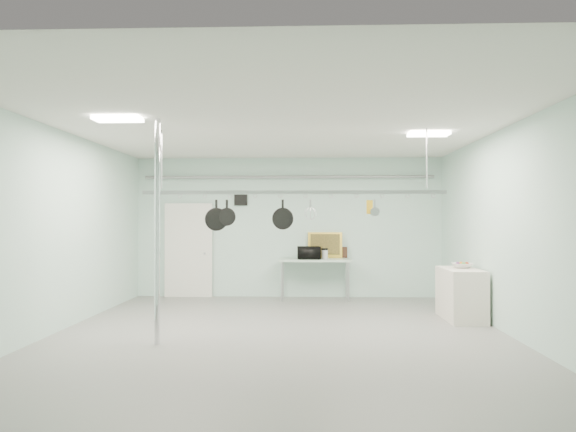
{
  "coord_description": "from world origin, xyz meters",
  "views": [
    {
      "loc": [
        0.41,
        -7.79,
        1.75
      ],
      "look_at": [
        0.1,
        1.0,
        1.83
      ],
      "focal_mm": 32.0,
      "sensor_mm": 36.0,
      "label": 1
    }
  ],
  "objects_px": {
    "skillet_left": "(216,215)",
    "microwave": "(309,253)",
    "fruit_bowl": "(462,266)",
    "prep_table": "(315,262)",
    "skillet_mid": "(227,212)",
    "pot_rack": "(293,190)",
    "side_cabinet": "(461,294)",
    "skillet_right": "(283,214)",
    "chrome_pole": "(157,231)",
    "coffee_canister": "(325,254)"
  },
  "relations": [
    {
      "from": "side_cabinet",
      "to": "skillet_left",
      "type": "height_order",
      "value": "skillet_left"
    },
    {
      "from": "fruit_bowl",
      "to": "skillet_right",
      "type": "height_order",
      "value": "skillet_right"
    },
    {
      "from": "skillet_mid",
      "to": "skillet_right",
      "type": "bearing_deg",
      "value": 8.29
    },
    {
      "from": "skillet_left",
      "to": "pot_rack",
      "type": "bearing_deg",
      "value": -23.13
    },
    {
      "from": "microwave",
      "to": "skillet_left",
      "type": "bearing_deg",
      "value": 61.97
    },
    {
      "from": "skillet_mid",
      "to": "microwave",
      "type": "bearing_deg",
      "value": 75.68
    },
    {
      "from": "chrome_pole",
      "to": "prep_table",
      "type": "height_order",
      "value": "chrome_pole"
    },
    {
      "from": "prep_table",
      "to": "skillet_left",
      "type": "bearing_deg",
      "value": -116.12
    },
    {
      "from": "pot_rack",
      "to": "coffee_canister",
      "type": "relative_size",
      "value": 24.42
    },
    {
      "from": "prep_table",
      "to": "microwave",
      "type": "distance_m",
      "value": 0.28
    },
    {
      "from": "prep_table",
      "to": "side_cabinet",
      "type": "distance_m",
      "value": 3.39
    },
    {
      "from": "prep_table",
      "to": "fruit_bowl",
      "type": "distance_m",
      "value": 3.34
    },
    {
      "from": "skillet_mid",
      "to": "chrome_pole",
      "type": "bearing_deg",
      "value": -125.07
    },
    {
      "from": "side_cabinet",
      "to": "microwave",
      "type": "distance_m",
      "value": 3.44
    },
    {
      "from": "fruit_bowl",
      "to": "skillet_right",
      "type": "bearing_deg",
      "value": -158.93
    },
    {
      "from": "skillet_mid",
      "to": "skillet_right",
      "type": "height_order",
      "value": "same"
    },
    {
      "from": "prep_table",
      "to": "pot_rack",
      "type": "relative_size",
      "value": 0.33
    },
    {
      "from": "prep_table",
      "to": "fruit_bowl",
      "type": "bearing_deg",
      "value": -38.49
    },
    {
      "from": "microwave",
      "to": "prep_table",
      "type": "bearing_deg",
      "value": -138.66
    },
    {
      "from": "chrome_pole",
      "to": "skillet_right",
      "type": "relative_size",
      "value": 6.87
    },
    {
      "from": "chrome_pole",
      "to": "pot_rack",
      "type": "bearing_deg",
      "value": 25.35
    },
    {
      "from": "skillet_left",
      "to": "microwave",
      "type": "bearing_deg",
      "value": 41.74
    },
    {
      "from": "microwave",
      "to": "fruit_bowl",
      "type": "relative_size",
      "value": 1.37
    },
    {
      "from": "prep_table",
      "to": "skillet_mid",
      "type": "bearing_deg",
      "value": -113.72
    },
    {
      "from": "fruit_bowl",
      "to": "skillet_mid",
      "type": "relative_size",
      "value": 0.93
    },
    {
      "from": "coffee_canister",
      "to": "fruit_bowl",
      "type": "height_order",
      "value": "coffee_canister"
    },
    {
      "from": "prep_table",
      "to": "skillet_mid",
      "type": "xyz_separation_m",
      "value": [
        -1.45,
        -3.3,
        1.06
      ]
    },
    {
      "from": "side_cabinet",
      "to": "skillet_right",
      "type": "height_order",
      "value": "skillet_right"
    },
    {
      "from": "prep_table",
      "to": "side_cabinet",
      "type": "xyz_separation_m",
      "value": [
        2.55,
        -2.2,
        -0.38
      ]
    },
    {
      "from": "microwave",
      "to": "skillet_right",
      "type": "xyz_separation_m",
      "value": [
        -0.43,
        -3.17,
        0.81
      ]
    },
    {
      "from": "side_cabinet",
      "to": "skillet_left",
      "type": "relative_size",
      "value": 2.52
    },
    {
      "from": "prep_table",
      "to": "coffee_canister",
      "type": "xyz_separation_m",
      "value": [
        0.22,
        -0.03,
        0.17
      ]
    },
    {
      "from": "pot_rack",
      "to": "coffee_canister",
      "type": "bearing_deg",
      "value": 79.31
    },
    {
      "from": "chrome_pole",
      "to": "coffee_canister",
      "type": "distance_m",
      "value": 4.91
    },
    {
      "from": "microwave",
      "to": "fruit_bowl",
      "type": "bearing_deg",
      "value": 141.65
    },
    {
      "from": "prep_table",
      "to": "side_cabinet",
      "type": "height_order",
      "value": "prep_table"
    },
    {
      "from": "pot_rack",
      "to": "skillet_right",
      "type": "distance_m",
      "value": 0.41
    },
    {
      "from": "microwave",
      "to": "skillet_right",
      "type": "height_order",
      "value": "skillet_right"
    },
    {
      "from": "chrome_pole",
      "to": "skillet_left",
      "type": "relative_size",
      "value": 6.73
    },
    {
      "from": "side_cabinet",
      "to": "skillet_right",
      "type": "xyz_separation_m",
      "value": [
        -3.11,
        -1.1,
        1.4
      ]
    },
    {
      "from": "prep_table",
      "to": "skillet_mid",
      "type": "height_order",
      "value": "skillet_mid"
    },
    {
      "from": "coffee_canister",
      "to": "skillet_mid",
      "type": "xyz_separation_m",
      "value": [
        -1.67,
        -3.27,
        0.88
      ]
    },
    {
      "from": "pot_rack",
      "to": "skillet_left",
      "type": "xyz_separation_m",
      "value": [
        -1.22,
        0.0,
        -0.38
      ]
    },
    {
      "from": "pot_rack",
      "to": "skillet_mid",
      "type": "xyz_separation_m",
      "value": [
        -1.05,
        0.0,
        -0.34
      ]
    },
    {
      "from": "pot_rack",
      "to": "skillet_left",
      "type": "relative_size",
      "value": 10.09
    },
    {
      "from": "coffee_canister",
      "to": "skillet_mid",
      "type": "height_order",
      "value": "skillet_mid"
    },
    {
      "from": "side_cabinet",
      "to": "skillet_right",
      "type": "bearing_deg",
      "value": -160.53
    },
    {
      "from": "skillet_right",
      "to": "skillet_left",
      "type": "bearing_deg",
      "value": -168.15
    },
    {
      "from": "side_cabinet",
      "to": "microwave",
      "type": "height_order",
      "value": "microwave"
    },
    {
      "from": "chrome_pole",
      "to": "coffee_canister",
      "type": "xyz_separation_m",
      "value": [
        2.52,
        4.17,
        -0.6
      ]
    }
  ]
}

